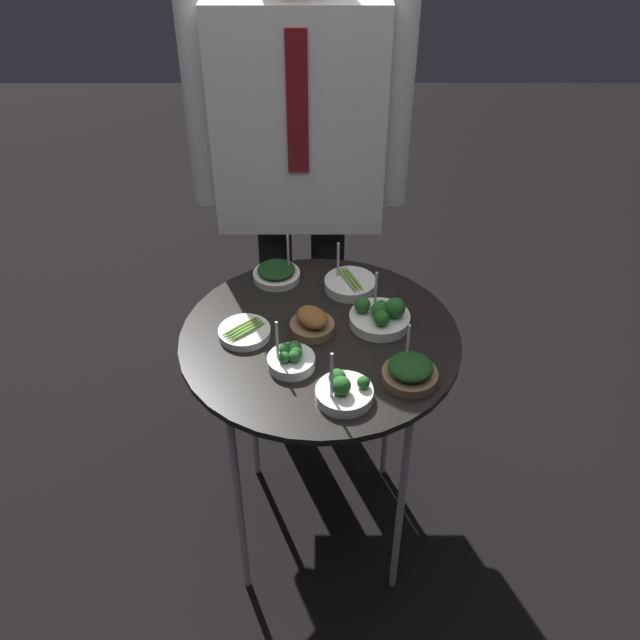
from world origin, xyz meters
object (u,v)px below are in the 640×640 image
Objects in this scene: serving_cart at (320,352)px; bowl_broccoli_far_rim at (380,316)px; bowl_broccoli_mid_left at (344,391)px; bowl_spinach_back_right at (410,371)px; bowl_asparagus_back_left at (244,333)px; bowl_broccoli_front_center at (291,359)px; bowl_spinach_mid_right at (277,273)px; waiter_figure at (299,142)px; bowl_roast_front_right at (312,323)px; bowl_asparagus_near_rim at (350,284)px.

bowl_broccoli_far_rim is (0.16, 0.05, 0.08)m from serving_cart.
bowl_spinach_back_right is at bearing 21.49° from bowl_broccoli_mid_left.
serving_cart is 5.83× the size of bowl_asparagus_back_left.
bowl_broccoli_front_center is at bearing 169.98° from bowl_spinach_back_right.
bowl_spinach_mid_right is at bearing 128.42° from bowl_spinach_back_right.
waiter_figure reaches higher than bowl_broccoli_mid_left.
bowl_asparagus_back_left is 0.35m from bowl_broccoli_far_rim.
bowl_asparagus_near_rim reaches higher than bowl_roast_front_right.
bowl_roast_front_right is 0.30m from bowl_spinach_back_right.
bowl_spinach_mid_right is (0.07, 0.26, 0.01)m from bowl_asparagus_back_left.
waiter_figure is at bearing 98.76° from bowl_broccoli_mid_left.
bowl_asparagus_back_left is 0.93× the size of bowl_asparagus_near_rim.
waiter_figure is at bearing 75.66° from bowl_spinach_mid_right.
bowl_asparagus_near_rim is 0.91× the size of bowl_broccoli_far_rim.
bowl_spinach_back_right is (0.21, -0.17, 0.08)m from serving_cart.
waiter_figure is (-0.21, 0.45, 0.27)m from bowl_broccoli_far_rim.
bowl_spinach_mid_right is (-0.20, 0.05, 0.00)m from bowl_asparagus_near_rim.
bowl_asparagus_near_rim is at bearing 86.20° from bowl_broccoli_mid_left.
bowl_spinach_mid_right is 0.38m from waiter_figure.
bowl_spinach_mid_right is at bearing -104.34° from waiter_figure.
bowl_spinach_back_right is at bearing -38.13° from serving_cart.
serving_cart is at bearing -64.36° from bowl_spinach_mid_right.
serving_cart is 0.16m from bowl_broccoli_front_center.
bowl_asparagus_back_left is at bearing -178.80° from serving_cart.
bowl_broccoli_front_center is 0.36m from bowl_asparagus_near_rim.
bowl_broccoli_front_center is at bearing 137.89° from bowl_broccoli_mid_left.
bowl_spinach_back_right is (0.40, -0.16, 0.02)m from bowl_asparagus_back_left.
bowl_asparagus_near_rim is 1.06× the size of bowl_spinach_mid_right.
waiter_figure is at bearing 94.57° from bowl_roast_front_right.
bowl_broccoli_mid_left is 0.33m from bowl_asparagus_back_left.
bowl_broccoli_mid_left is 0.51m from bowl_spinach_mid_right.
serving_cart is 4.93× the size of bowl_broccoli_far_rim.
bowl_roast_front_right reaches higher than bowl_asparagus_back_left.
bowl_spinach_back_right is at bearing -51.58° from bowl_spinach_mid_right.
bowl_broccoli_front_center reaches higher than bowl_asparagus_back_left.
bowl_broccoli_mid_left is at bearing -110.35° from bowl_broccoli_far_rim.
bowl_roast_front_right is 0.18m from bowl_broccoli_far_rim.
bowl_broccoli_mid_left is 0.29m from bowl_broccoli_far_rim.
bowl_roast_front_right is 0.82× the size of bowl_asparagus_near_rim.
waiter_figure reaches higher than bowl_asparagus_back_left.
bowl_broccoli_front_center is 0.84× the size of bowl_broccoli_far_rim.
bowl_spinach_back_right is (0.28, -0.05, 0.00)m from bowl_broccoli_front_center.
serving_cart is 0.09m from bowl_roast_front_right.
bowl_roast_front_right is 0.14m from bowl_broccoli_front_center.
bowl_spinach_back_right is at bearing -70.99° from bowl_asparagus_near_rim.
bowl_asparagus_back_left is at bearing 137.71° from bowl_broccoli_mid_left.
bowl_roast_front_right is 0.21m from bowl_asparagus_near_rim.
waiter_figure is at bearing 75.27° from bowl_asparagus_back_left.
bowl_spinach_back_right is at bearing -68.03° from waiter_figure.
bowl_asparagus_near_rim is 0.43m from waiter_figure.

